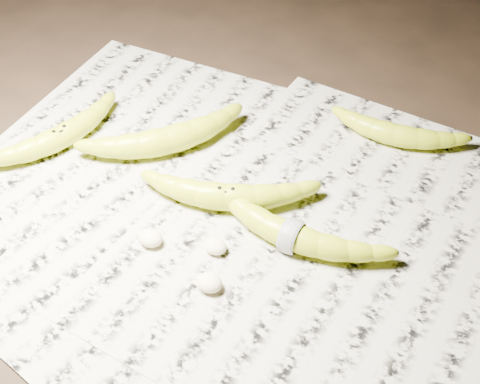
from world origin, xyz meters
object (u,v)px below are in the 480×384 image
at_px(banana_left_a, 60,135).
at_px(banana_upper_a, 396,133).
at_px(banana_left_b, 167,138).
at_px(banana_center, 227,195).
at_px(banana_taped, 292,234).

distance_m(banana_left_a, banana_upper_a, 0.49).
bearing_deg(banana_left_b, banana_center, -74.01).
distance_m(banana_left_b, banana_center, 0.15).
distance_m(banana_left_a, banana_left_b, 0.16).
distance_m(banana_center, banana_upper_a, 0.28).
relative_size(banana_left_a, banana_taped, 0.94).
bearing_deg(banana_left_b, banana_taped, -68.61).
bearing_deg(banana_center, banana_left_b, 132.97).
height_order(banana_taped, banana_upper_a, banana_taped).
height_order(banana_left_a, banana_upper_a, banana_left_a).
xyz_separation_m(banana_left_a, banana_upper_a, (0.44, 0.23, -0.00)).
height_order(banana_center, banana_taped, banana_center).
bearing_deg(banana_taped, banana_left_a, 177.69).
bearing_deg(banana_upper_a, banana_taped, -108.14).
bearing_deg(banana_left_a, banana_center, -70.98).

